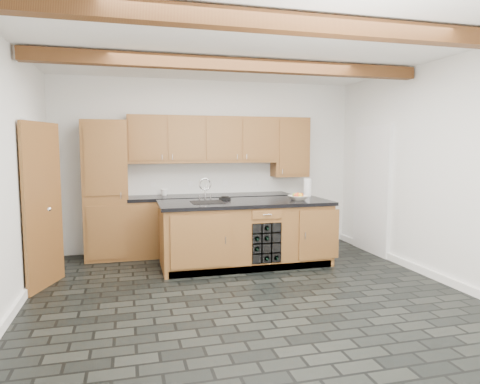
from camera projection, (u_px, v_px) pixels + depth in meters
The scene contains 10 objects.
ground at pixel (250, 296), 4.92m from camera, with size 5.00×5.00×0.00m, color black.
room_shell at pixel (232, 161), 5.25m from camera, with size 5.01×5.00×5.00m.
back_cabinetry at pixel (189, 192), 6.87m from camera, with size 3.65×0.62×2.20m.
island at pixel (246, 233), 6.18m from camera, with size 2.48×0.96×0.93m.
faucet at pixel (207, 200), 6.04m from camera, with size 0.45×0.40×0.34m.
kitchen_scale at pixel (225, 198), 6.30m from camera, with size 0.19×0.15×0.05m.
fruit_bowl at pixel (298, 198), 6.27m from camera, with size 0.28×0.28×0.07m, color beige.
fruit_cluster at pixel (298, 195), 6.26m from camera, with size 0.16×0.17×0.07m.
paper_towel at pixel (308, 187), 6.75m from camera, with size 0.12×0.12×0.28m, color white.
mug at pixel (164, 192), 6.86m from camera, with size 0.11×0.11×0.10m, color white.
Camera 1 is at (-1.32, -4.58, 1.69)m, focal length 32.00 mm.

